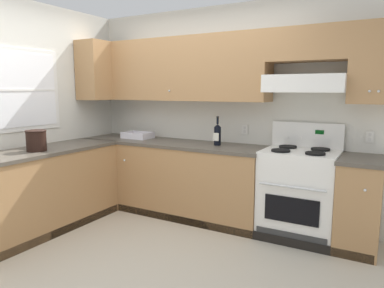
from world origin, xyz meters
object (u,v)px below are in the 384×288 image
object	(u,v)px
stove	(299,193)
wine_bottle	(217,134)
bucket	(36,140)
bowl	(138,136)

from	to	relation	value
stove	wine_bottle	size ratio (longest dim) A/B	3.54
stove	bucket	distance (m)	2.83
stove	bowl	size ratio (longest dim) A/B	3.20
stove	wine_bottle	bearing A→B (deg)	178.15
wine_bottle	bucket	xyz separation A→B (m)	(-1.50, -1.31, -0.02)
stove	bowl	xyz separation A→B (m)	(-2.16, 0.05, 0.46)
stove	wine_bottle	distance (m)	1.12
bucket	wine_bottle	bearing A→B (deg)	41.14
wine_bottle	stove	bearing A→B (deg)	-1.85
wine_bottle	bucket	world-z (taller)	wine_bottle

